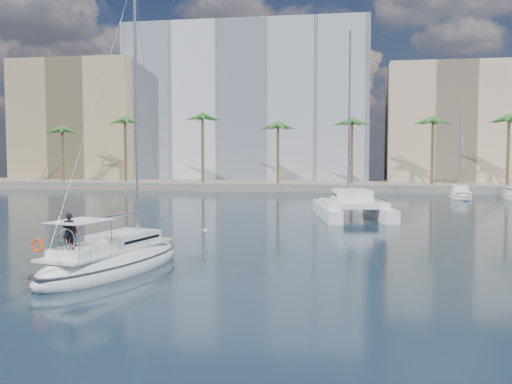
# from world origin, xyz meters

# --- Properties ---
(ground) EXTENTS (160.00, 160.00, 0.00)m
(ground) POSITION_xyz_m (0.00, 0.00, 0.00)
(ground) COLOR black
(ground) RESTS_ON ground
(quay) EXTENTS (120.00, 14.00, 1.20)m
(quay) POSITION_xyz_m (0.00, 61.00, 0.60)
(quay) COLOR gray
(quay) RESTS_ON ground
(building_modern) EXTENTS (42.00, 16.00, 28.00)m
(building_modern) POSITION_xyz_m (-12.00, 73.00, 14.00)
(building_modern) COLOR silver
(building_modern) RESTS_ON ground
(building_tan_left) EXTENTS (22.00, 14.00, 22.00)m
(building_tan_left) POSITION_xyz_m (-42.00, 69.00, 11.00)
(building_tan_left) COLOR tan
(building_tan_left) RESTS_ON ground
(building_beige) EXTENTS (20.00, 14.00, 20.00)m
(building_beige) POSITION_xyz_m (22.00, 70.00, 10.00)
(building_beige) COLOR #CDB393
(building_beige) RESTS_ON ground
(palm_left) EXTENTS (3.60, 3.60, 12.30)m
(palm_left) POSITION_xyz_m (-34.00, 57.00, 10.28)
(palm_left) COLOR brown
(palm_left) RESTS_ON ground
(palm_centre) EXTENTS (3.60, 3.60, 12.30)m
(palm_centre) POSITION_xyz_m (0.00, 57.00, 10.28)
(palm_centre) COLOR brown
(palm_centre) RESTS_ON ground
(main_sloop) EXTENTS (5.68, 10.98, 15.58)m
(main_sloop) POSITION_xyz_m (-5.08, -2.34, 0.50)
(main_sloop) COLOR white
(main_sloop) RESTS_ON ground
(catamaran) EXTENTS (7.83, 12.49, 17.00)m
(catamaran) POSITION_xyz_m (6.47, 23.51, 1.14)
(catamaran) COLOR white
(catamaran) RESTS_ON ground
(seagull) EXTENTS (1.22, 0.52, 0.22)m
(seagull) POSITION_xyz_m (-2.92, 7.46, 0.74)
(seagull) COLOR silver
(seagull) RESTS_ON ground
(moored_yacht_a) EXTENTS (3.37, 9.52, 11.90)m
(moored_yacht_a) POSITION_xyz_m (20.00, 47.00, 0.00)
(moored_yacht_a) COLOR white
(moored_yacht_a) RESTS_ON ground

